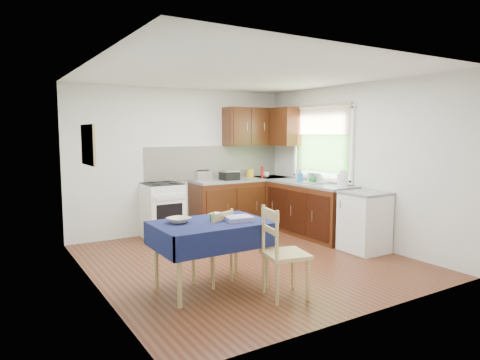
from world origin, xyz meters
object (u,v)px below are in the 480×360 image
chair_near (282,250)px  dish_rack (315,182)px  chair_far (215,245)px  sandwich_press (229,175)px  dining_table (211,231)px  kettle (343,180)px  toaster (203,176)px

chair_near → dish_rack: bearing=-36.4°
chair_far → sandwich_press: sandwich_press is taller
chair_far → sandwich_press: (1.56, 2.33, 0.53)m
dining_table → kettle: 2.70m
toaster → dish_rack: bearing=-54.4°
sandwich_press → chair_far: bearing=-147.6°
dining_table → kettle: bearing=21.4°
sandwich_press → dish_rack: size_ratio=0.79×
dining_table → kettle: (2.61, 0.60, 0.37)m
sandwich_press → dish_rack: (0.96, -1.19, -0.06)m
dining_table → sandwich_press: sandwich_press is taller
dining_table → toaster: 2.69m
dining_table → toaster: toaster is taller
chair_near → chair_far: bearing=40.3°
toaster → kettle: bearing=-67.2°
chair_far → sandwich_press: size_ratio=2.92×
chair_far → toaster: bearing=-133.3°
dish_rack → chair_far: bearing=-162.4°
sandwich_press → dish_rack: 1.53m
toaster → sandwich_press: size_ratio=0.91×
kettle → chair_near: bearing=-149.6°
toaster → dining_table: bearing=-131.2°
dish_rack → kettle: (-0.01, -0.65, 0.10)m
chair_far → dish_rack: 2.80m
toaster → dish_rack: toaster is taller
toaster → dish_rack: 1.90m
chair_near → dish_rack: dish_rack is taller
dining_table → chair_far: size_ratio=1.44×
sandwich_press → kettle: size_ratio=1.08×
chair_near → dining_table: bearing=50.3°
dish_rack → kettle: 0.66m
dining_table → chair_near: (0.50, -0.63, -0.14)m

